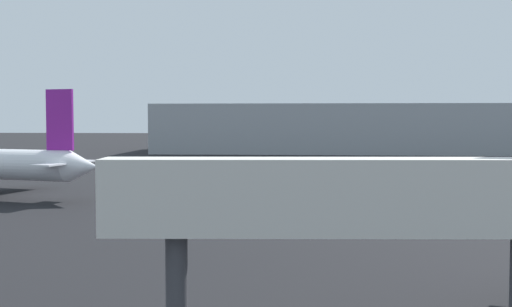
# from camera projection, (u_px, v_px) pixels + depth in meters

# --- Properties ---
(jet_bridge) EXTENTS (17.84, 3.49, 6.37)m
(jet_bridge) POSITION_uv_depth(u_px,v_px,m) (413.00, 201.00, 20.33)
(jet_bridge) COLOR silver
(jet_bridge) RESTS_ON ground_plane
(terminal_building) EXTENTS (83.81, 27.95, 10.26)m
(terminal_building) POSITION_uv_depth(u_px,v_px,m) (353.00, 128.00, 141.43)
(terminal_building) COLOR #999EA3
(terminal_building) RESTS_ON ground_plane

